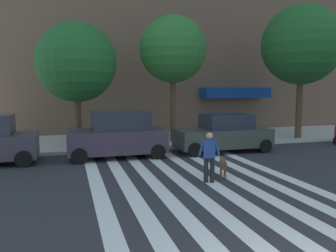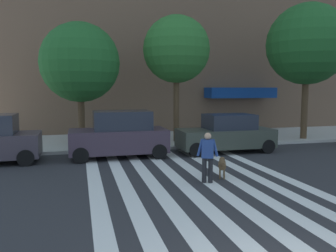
{
  "view_description": "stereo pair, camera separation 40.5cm",
  "coord_description": "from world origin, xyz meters",
  "px_view_note": "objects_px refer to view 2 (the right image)",
  "views": [
    {
      "loc": [
        -3.48,
        -3.57,
        3.05
      ],
      "look_at": [
        0.13,
        8.79,
        1.64
      ],
      "focal_mm": 36.83,
      "sensor_mm": 36.0,
      "label": 1
    },
    {
      "loc": [
        -3.09,
        -3.68,
        3.05
      ],
      "look_at": [
        0.13,
        8.79,
        1.64
      ],
      "focal_mm": 36.83,
      "sensor_mm": 36.0,
      "label": 2
    }
  ],
  "objects_px": {
    "street_tree_middle": "(176,50)",
    "street_tree_further": "(307,45)",
    "parked_car_third_in_line": "(226,134)",
    "pedestrian_dog_walker": "(208,155)",
    "parked_car_behind_first": "(120,135)",
    "dog_on_leash": "(222,165)",
    "street_tree_nearest": "(80,63)"
  },
  "relations": [
    {
      "from": "street_tree_middle",
      "to": "street_tree_further",
      "type": "bearing_deg",
      "value": -6.22
    },
    {
      "from": "parked_car_third_in_line",
      "to": "street_tree_middle",
      "type": "bearing_deg",
      "value": 119.9
    },
    {
      "from": "parked_car_third_in_line",
      "to": "pedestrian_dog_walker",
      "type": "xyz_separation_m",
      "value": [
        -2.84,
        -4.92,
        0.06
      ]
    },
    {
      "from": "street_tree_further",
      "to": "pedestrian_dog_walker",
      "type": "distance_m",
      "value": 12.03
    },
    {
      "from": "street_tree_further",
      "to": "parked_car_third_in_line",
      "type": "bearing_deg",
      "value": -160.17
    },
    {
      "from": "parked_car_behind_first",
      "to": "pedestrian_dog_walker",
      "type": "bearing_deg",
      "value": -65.27
    },
    {
      "from": "parked_car_behind_first",
      "to": "pedestrian_dog_walker",
      "type": "relative_size",
      "value": 2.6
    },
    {
      "from": "street_tree_further",
      "to": "dog_on_leash",
      "type": "height_order",
      "value": "street_tree_further"
    },
    {
      "from": "parked_car_behind_first",
      "to": "pedestrian_dog_walker",
      "type": "xyz_separation_m",
      "value": [
        2.27,
        -4.92,
        -0.07
      ]
    },
    {
      "from": "parked_car_behind_first",
      "to": "dog_on_leash",
      "type": "bearing_deg",
      "value": -55.62
    },
    {
      "from": "street_tree_middle",
      "to": "pedestrian_dog_walker",
      "type": "relative_size",
      "value": 4.13
    },
    {
      "from": "parked_car_behind_first",
      "to": "dog_on_leash",
      "type": "xyz_separation_m",
      "value": [
        3.01,
        -4.39,
        -0.55
      ]
    },
    {
      "from": "street_tree_further",
      "to": "dog_on_leash",
      "type": "distance_m",
      "value": 11.41
    },
    {
      "from": "dog_on_leash",
      "to": "parked_car_behind_first",
      "type": "bearing_deg",
      "value": 124.38
    },
    {
      "from": "parked_car_third_in_line",
      "to": "street_tree_nearest",
      "type": "height_order",
      "value": "street_tree_nearest"
    },
    {
      "from": "street_tree_middle",
      "to": "parked_car_behind_first",
      "type": "bearing_deg",
      "value": -139.81
    },
    {
      "from": "street_tree_nearest",
      "to": "parked_car_behind_first",
      "type": "bearing_deg",
      "value": -60.92
    },
    {
      "from": "parked_car_behind_first",
      "to": "street_tree_further",
      "type": "height_order",
      "value": "street_tree_further"
    },
    {
      "from": "parked_car_behind_first",
      "to": "street_tree_nearest",
      "type": "distance_m",
      "value": 4.68
    },
    {
      "from": "street_tree_nearest",
      "to": "street_tree_further",
      "type": "relative_size",
      "value": 0.81
    },
    {
      "from": "street_tree_middle",
      "to": "street_tree_further",
      "type": "xyz_separation_m",
      "value": [
        7.46,
        -0.81,
        0.41
      ]
    },
    {
      "from": "parked_car_behind_first",
      "to": "street_tree_middle",
      "type": "relative_size",
      "value": 0.63
    },
    {
      "from": "parked_car_third_in_line",
      "to": "pedestrian_dog_walker",
      "type": "relative_size",
      "value": 2.78
    },
    {
      "from": "street_tree_middle",
      "to": "pedestrian_dog_walker",
      "type": "xyz_separation_m",
      "value": [
        -1.17,
        -7.82,
        -4.18
      ]
    },
    {
      "from": "street_tree_nearest",
      "to": "parked_car_third_in_line",
      "type": "bearing_deg",
      "value": -23.2
    },
    {
      "from": "street_tree_further",
      "to": "dog_on_leash",
      "type": "xyz_separation_m",
      "value": [
        -7.9,
        -6.48,
        -5.07
      ]
    },
    {
      "from": "pedestrian_dog_walker",
      "to": "parked_car_third_in_line",
      "type": "bearing_deg",
      "value": 59.99
    },
    {
      "from": "parked_car_third_in_line",
      "to": "street_tree_nearest",
      "type": "bearing_deg",
      "value": 156.8
    },
    {
      "from": "parked_car_behind_first",
      "to": "street_tree_middle",
      "type": "height_order",
      "value": "street_tree_middle"
    },
    {
      "from": "parked_car_third_in_line",
      "to": "parked_car_behind_first",
      "type": "bearing_deg",
      "value": -180.0
    },
    {
      "from": "parked_car_third_in_line",
      "to": "street_tree_nearest",
      "type": "distance_m",
      "value": 8.07
    },
    {
      "from": "parked_car_behind_first",
      "to": "street_tree_further",
      "type": "bearing_deg",
      "value": 10.85
    }
  ]
}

